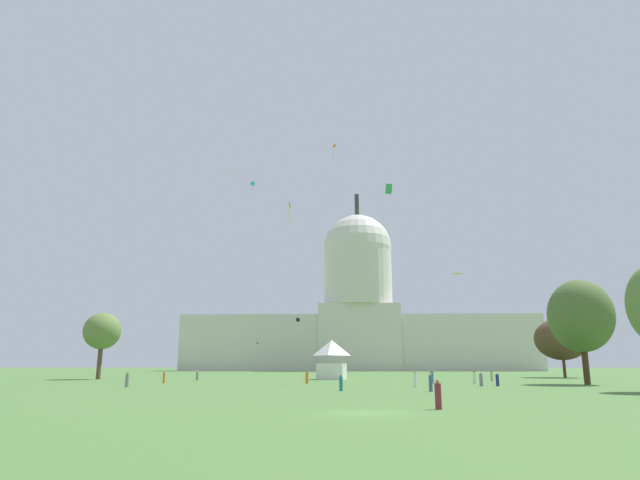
{
  "coord_description": "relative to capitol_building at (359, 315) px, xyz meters",
  "views": [
    {
      "loc": [
        -1.1,
        -30.03,
        2.5
      ],
      "look_at": [
        -4.99,
        67.54,
        24.78
      ],
      "focal_mm": 30.65,
      "sensor_mm": 36.0,
      "label": 1
    }
  ],
  "objects": [
    {
      "name": "ground_plane",
      "position": [
        -5.56,
        -189.33,
        -21.8
      ],
      "size": [
        800.0,
        800.0,
        0.0
      ],
      "primitive_type": "plane",
      "color": "#4C7538"
    },
    {
      "name": "person_grey_near_tree_west",
      "position": [
        -30.09,
        -129.46,
        -21.11
      ],
      "size": [
        0.43,
        0.43,
        1.53
      ],
      "rotation": [
        0.0,
        0.0,
        1.63
      ],
      "color": "gray",
      "rests_on": "ground_plane"
    },
    {
      "name": "tree_west_mid",
      "position": [
        -48.21,
        -125.3,
        -13.72
      ],
      "size": [
        8.39,
        8.6,
        11.26
      ],
      "color": "brown",
      "rests_on": "ground_plane"
    },
    {
      "name": "person_denim_edge_west",
      "position": [
        5.26,
        -143.97,
        -20.98
      ],
      "size": [
        0.55,
        0.55,
        1.8
      ],
      "rotation": [
        0.0,
        0.0,
        2.54
      ],
      "color": "#3D5684",
      "rests_on": "ground_plane"
    },
    {
      "name": "person_orange_front_left",
      "position": [
        -30.91,
        -143.81,
        -21.02
      ],
      "size": [
        0.45,
        0.45,
        1.65
      ],
      "rotation": [
        0.0,
        0.0,
        0.95
      ],
      "color": "orange",
      "rests_on": "ground_plane"
    },
    {
      "name": "event_tent",
      "position": [
        -8.47,
        -124.07,
        -18.43
      ],
      "size": [
        5.41,
        5.91,
        6.56
      ],
      "rotation": [
        0.0,
        0.0,
        -0.15
      ],
      "color": "white",
      "rests_on": "ground_plane"
    },
    {
      "name": "person_teal_back_right",
      "position": [
        -6.8,
        -165.12,
        -21.08
      ],
      "size": [
        0.45,
        0.45,
        1.57
      ],
      "rotation": [
        0.0,
        0.0,
        5.88
      ],
      "color": "#1E757A",
      "rests_on": "ground_plane"
    },
    {
      "name": "kite_black_low",
      "position": [
        -21.67,
        -32.53,
        -4.42
      ],
      "size": [
        1.45,
        1.49,
        3.2
      ],
      "rotation": [
        0.0,
        0.0,
        0.52
      ],
      "color": "black"
    },
    {
      "name": "tree_east_near",
      "position": [
        36.21,
        -109.4,
        -14.48
      ],
      "size": [
        11.65,
        11.44,
        11.38
      ],
      "color": "#4C3823",
      "rests_on": "ground_plane"
    },
    {
      "name": "person_tan_deep_crowd",
      "position": [
        16.13,
        -132.56,
        -21.04
      ],
      "size": [
        0.46,
        0.46,
        1.65
      ],
      "rotation": [
        0.0,
        0.0,
        1.04
      ],
      "color": "tan",
      "rests_on": "ground_plane"
    },
    {
      "name": "kite_gold_mid",
      "position": [
        -16.56,
        -118.85,
        10.3
      ],
      "size": [
        0.6,
        1.19,
        3.62
      ],
      "rotation": [
        0.0,
        0.0,
        1.1
      ],
      "color": "gold"
    },
    {
      "name": "person_grey_near_tree_east",
      "position": [
        -30.99,
        -156.66,
        -21.06
      ],
      "size": [
        0.58,
        0.58,
        1.64
      ],
      "rotation": [
        0.0,
        0.0,
        4.09
      ],
      "color": "gray",
      "rests_on": "ground_plane"
    },
    {
      "name": "tree_east_mid",
      "position": [
        24.34,
        -146.81,
        -13.15
      ],
      "size": [
        8.77,
        9.22,
        13.36
      ],
      "color": "#42301E",
      "rests_on": "ground_plane"
    },
    {
      "name": "person_grey_front_center",
      "position": [
        9.54,
        -152.93,
        -21.05
      ],
      "size": [
        0.52,
        0.52,
        1.65
      ],
      "rotation": [
        0.0,
        0.0,
        1.24
      ],
      "color": "gray",
      "rests_on": "ground_plane"
    },
    {
      "name": "person_denim_aisle_center",
      "position": [
        1.67,
        -165.78,
        -21.01
      ],
      "size": [
        0.47,
        0.47,
        1.71
      ],
      "rotation": [
        0.0,
        0.0,
        3.71
      ],
      "color": "#3D5684",
      "rests_on": "ground_plane"
    },
    {
      "name": "capitol_building",
      "position": [
        0.0,
        0.0,
        0.0
      ],
      "size": [
        137.88,
        27.86,
        72.03
      ],
      "color": "beige",
      "rests_on": "ground_plane"
    },
    {
      "name": "kite_white_high",
      "position": [
        -39.44,
        -67.12,
        35.02
      ],
      "size": [
        0.91,
        1.48,
        4.02
      ],
      "rotation": [
        0.0,
        0.0,
        1.53
      ],
      "color": "white"
    },
    {
      "name": "person_navy_mid_right",
      "position": [
        11.52,
        -152.54,
        -21.1
      ],
      "size": [
        0.54,
        0.54,
        1.55
      ],
      "rotation": [
        0.0,
        0.0,
        5.37
      ],
      "color": "navy",
      "rests_on": "ground_plane"
    },
    {
      "name": "kite_violet_low",
      "position": [
        -36.32,
        -25.85,
        -12.04
      ],
      "size": [
        0.91,
        0.87,
        0.73
      ],
      "rotation": [
        0.0,
        0.0,
        1.65
      ],
      "color": "purple"
    },
    {
      "name": "kite_yellow_low",
      "position": [
        11.49,
        -133.64,
        -5.57
      ],
      "size": [
        1.77,
        0.62,
        0.28
      ],
      "rotation": [
        0.0,
        0.0,
        3.11
      ],
      "color": "yellow"
    },
    {
      "name": "person_white_near_tent",
      "position": [
        1.53,
        -155.7,
        -20.98
      ],
      "size": [
        0.4,
        0.4,
        1.77
      ],
      "rotation": [
        0.0,
        0.0,
        4.88
      ],
      "color": "silver",
      "rests_on": "ground_plane"
    },
    {
      "name": "kite_orange_high",
      "position": [
        -8.18,
        -94.37,
        32.4
      ],
      "size": [
        0.91,
        0.71,
        3.87
      ],
      "rotation": [
        0.0,
        0.0,
        4.75
      ],
      "color": "orange"
    },
    {
      "name": "person_orange_lawn_far_left",
      "position": [
        -11.36,
        -144.74,
        -21.08
      ],
      "size": [
        0.44,
        0.44,
        1.59
      ],
      "rotation": [
        0.0,
        0.0,
        1.46
      ],
      "color": "orange",
      "rests_on": "ground_plane"
    },
    {
      "name": "kite_cyan_high",
      "position": [
        -31.3,
        -74.92,
        30.02
      ],
      "size": [
        1.32,
        1.31,
        2.52
      ],
      "rotation": [
        0.0,
        0.0,
        5.34
      ],
      "color": "#33BCDB"
    },
    {
      "name": "kite_green_mid",
      "position": [
        0.22,
        -144.45,
        5.24
      ],
      "size": [
        1.01,
        0.44,
        1.51
      ],
      "rotation": [
        0.0,
        0.0,
        2.22
      ],
      "color": "green"
    },
    {
      "name": "person_maroon_back_left",
      "position": [
        -1.22,
        -186.87,
        -21.04
      ],
      "size": [
        0.41,
        0.41,
        1.67
      ],
      "rotation": [
        0.0,
        0.0,
        0.09
      ],
      "color": "maroon",
      "rests_on": "ground_plane"
    },
    {
      "name": "person_white_back_center",
      "position": [
        10.83,
        -144.19,
        -21.05
      ],
      "size": [
        0.63,
        0.63,
        1.67
      ],
      "rotation": [
        0.0,
        0.0,
        5.35
      ],
      "color": "silver",
      "rests_on": "ground_plane"
    }
  ]
}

